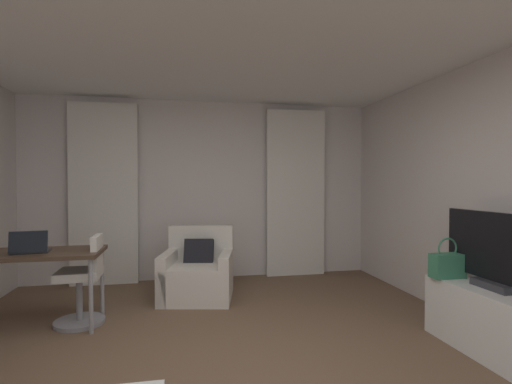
{
  "coord_description": "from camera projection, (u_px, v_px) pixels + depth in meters",
  "views": [
    {
      "loc": [
        -0.34,
        -2.6,
        1.41
      ],
      "look_at": [
        0.45,
        1.32,
        1.31
      ],
      "focal_mm": 26.52,
      "sensor_mm": 36.0,
      "label": 1
    }
  ],
  "objects": [
    {
      "name": "desk",
      "position": [
        35.0,
        259.0,
        3.65
      ],
      "size": [
        1.22,
        0.62,
        0.74
      ],
      "color": "#4C3828",
      "rests_on": "ground"
    },
    {
      "name": "curtain_left_panel",
      "position": [
        104.0,
        194.0,
        5.19
      ],
      "size": [
        0.9,
        0.06,
        2.5
      ],
      "color": "silver",
      "rests_on": "ground"
    },
    {
      "name": "ceiling",
      "position": [
        230.0,
        4.0,
        2.58
      ],
      "size": [
        5.12,
        6.12,
        0.06
      ],
      "primitive_type": "cube",
      "color": "white",
      "rests_on": "wall_left"
    },
    {
      "name": "tv_flatscreen",
      "position": [
        497.0,
        253.0,
        3.09
      ],
      "size": [
        0.2,
        1.08,
        0.63
      ],
      "color": "#333338",
      "rests_on": "tv_console"
    },
    {
      "name": "wall_window",
      "position": [
        204.0,
        190.0,
        5.59
      ],
      "size": [
        5.12,
        0.06,
        2.6
      ],
      "color": "silver",
      "rests_on": "ground"
    },
    {
      "name": "curtain_right_panel",
      "position": [
        296.0,
        193.0,
        5.73
      ],
      "size": [
        0.9,
        0.06,
        2.5
      ],
      "color": "silver",
      "rests_on": "ground"
    },
    {
      "name": "laptop",
      "position": [
        30.0,
        248.0,
        3.57
      ],
      "size": [
        0.35,
        0.29,
        0.22
      ],
      "color": "#2D2D33",
      "rests_on": "desk"
    },
    {
      "name": "tv_console",
      "position": [
        500.0,
        323.0,
        3.07
      ],
      "size": [
        0.52,
        1.18,
        0.54
      ],
      "color": "white",
      "rests_on": "ground"
    },
    {
      "name": "ground_plane",
      "position": [
        231.0,
        383.0,
        2.65
      ],
      "size": [
        12.0,
        12.0,
        0.0
      ],
      "primitive_type": "plane",
      "color": "brown"
    },
    {
      "name": "armchair",
      "position": [
        198.0,
        274.0,
        4.63
      ],
      "size": [
        0.97,
        0.95,
        0.85
      ],
      "color": "silver",
      "rests_on": "ground"
    },
    {
      "name": "handbag_primary",
      "position": [
        447.0,
        265.0,
        3.46
      ],
      "size": [
        0.3,
        0.14,
        0.37
      ],
      "color": "#387F5B",
      "rests_on": "tv_console"
    },
    {
      "name": "desk_chair",
      "position": [
        84.0,
        284.0,
        3.77
      ],
      "size": [
        0.48,
        0.48,
        0.88
      ],
      "color": "gray",
      "rests_on": "ground"
    }
  ]
}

